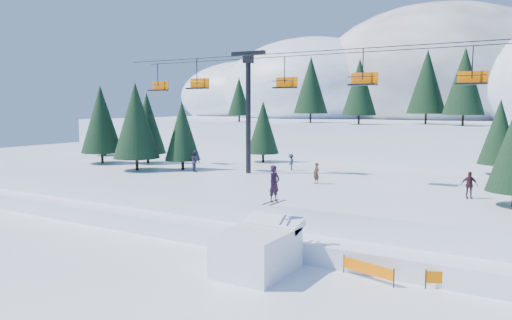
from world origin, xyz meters
The scene contains 10 objects.
ground centered at (0.00, 0.00, 0.00)m, with size 160.00×160.00×0.00m, color white.
mid_shelf centered at (0.00, 18.00, 1.25)m, with size 70.00×22.00×2.50m, color white.
berm centered at (0.00, 8.00, 0.55)m, with size 70.00×6.00×1.10m, color white.
mountain_ridge centered at (-5.07, 73.36, 9.64)m, with size 119.00×60.00×26.46m.
jump_kicker centered at (1.16, 2.69, 1.20)m, with size 3.15×4.37×5.23m.
chairlift centered at (0.72, 18.05, 9.32)m, with size 46.18×3.21×10.28m.
conifer_stand centered at (5.59, 18.60, 6.90)m, with size 64.66×17.36×9.69m.
distant_skiers centered at (-1.29, 18.30, 3.36)m, with size 26.64×7.27×1.88m.
banner_near centered at (6.17, 4.50, 0.54)m, with size 2.76×0.81×0.90m.
banner_far centered at (10.07, 5.29, 0.54)m, with size 2.63×1.18×0.90m.
Camera 1 is at (13.53, -17.89, 8.25)m, focal length 35.00 mm.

